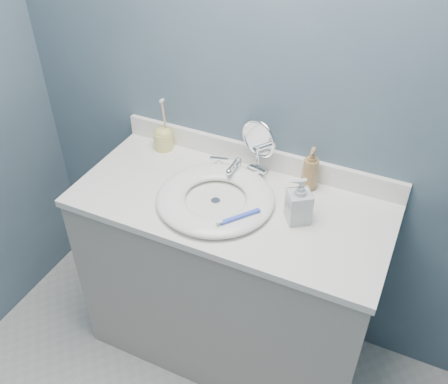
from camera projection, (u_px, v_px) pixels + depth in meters
The scene contains 12 objects.
back_wall at pixel (261, 95), 1.90m from camera, with size 2.20×0.02×2.40m, color #47596A.
vanity_cabinet at pixel (230, 281), 2.18m from camera, with size 1.20×0.55×0.85m, color #A39D95.
countertop at pixel (231, 204), 1.91m from camera, with size 1.22×0.57×0.03m, color white.
backsplash at pixel (257, 156), 2.06m from camera, with size 1.22×0.02×0.09m, color white.
basin at pixel (215, 198), 1.88m from camera, with size 0.45×0.45×0.04m, color white, non-canonical shape.
drain at pixel (215, 201), 1.89m from camera, with size 0.04×0.04×0.01m, color silver.
faucet at pixel (237, 169), 2.02m from camera, with size 0.25×0.13×0.07m.
makeup_mirror at pixel (258, 145), 1.97m from camera, with size 0.16×0.09×0.24m.
soap_bottle_amber at pixel (311, 169), 1.91m from camera, with size 0.07×0.07×0.18m, color olive.
soap_bottle_clear at pixel (299, 200), 1.76m from camera, with size 0.08×0.08×0.18m, color silver.
toothbrush_holder at pixel (163, 137), 2.15m from camera, with size 0.08×0.08×0.24m.
toothbrush_lying at pixel (239, 217), 1.76m from camera, with size 0.12×0.15×0.02m.
Camera 1 is at (0.60, -0.37, 2.08)m, focal length 40.00 mm.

